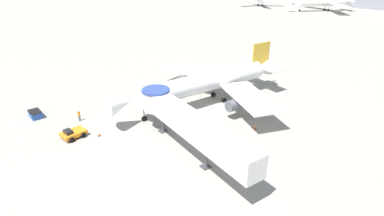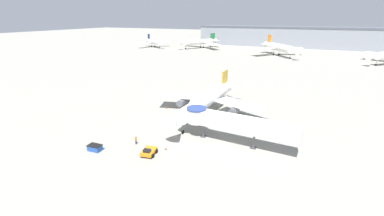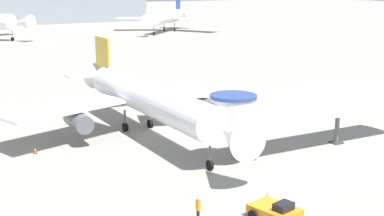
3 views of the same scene
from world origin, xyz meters
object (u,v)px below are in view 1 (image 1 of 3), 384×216
object	(u,v)px
main_airplane	(209,82)
service_container_blue	(35,114)
traffic_cone_starboard_wing	(255,127)
background_jet_green_tail	(324,2)
traffic_cone_near_nose	(99,134)
jet_bridge	(185,120)
pushback_tug_orange	(73,133)
ground_crew_marshaller	(79,115)
traffic_cone_port_wing	(171,83)

from	to	relation	value
main_airplane	service_container_blue	size ratio (longest dim) A/B	12.54
traffic_cone_starboard_wing	background_jet_green_tail	distance (m)	149.87
traffic_cone_near_nose	traffic_cone_starboard_wing	size ratio (longest dim) A/B	0.82
main_airplane	traffic_cone_starboard_wing	bearing A→B (deg)	-1.70
jet_bridge	pushback_tug_orange	size ratio (longest dim) A/B	6.30
ground_crew_marshaller	service_container_blue	bearing A→B (deg)	138.64
ground_crew_marshaller	traffic_cone_starboard_wing	bearing A→B (deg)	-37.85
service_container_blue	traffic_cone_starboard_wing	distance (m)	34.73
pushback_tug_orange	main_airplane	bearing A→B (deg)	73.87
traffic_cone_port_wing	background_jet_green_tail	bearing A→B (deg)	109.49
main_airplane	ground_crew_marshaller	xyz separation A→B (m)	(-6.67, -20.78, -2.84)
pushback_tug_orange	traffic_cone_port_wing	size ratio (longest dim) A/B	5.89
jet_bridge	pushback_tug_orange	xyz separation A→B (m)	(-12.17, -10.79, -3.77)
traffic_cone_starboard_wing	traffic_cone_near_nose	bearing A→B (deg)	-121.63
main_airplane	traffic_cone_starboard_wing	size ratio (longest dim) A/B	44.27
service_container_blue	ground_crew_marshaller	distance (m)	7.61
service_container_blue	traffic_cone_near_nose	bearing A→B (deg)	26.58
main_airplane	traffic_cone_near_nose	world-z (taller)	main_airplane
pushback_tug_orange	background_jet_green_tail	xyz separation A→B (m)	(-56.37, 154.81, 4.04)
traffic_cone_near_nose	traffic_cone_starboard_wing	world-z (taller)	traffic_cone_starboard_wing
traffic_cone_near_nose	traffic_cone_port_wing	world-z (taller)	traffic_cone_near_nose
pushback_tug_orange	service_container_blue	distance (m)	10.44
main_airplane	ground_crew_marshaller	world-z (taller)	main_airplane
service_container_blue	ground_crew_marshaller	bearing A→B (deg)	44.03
traffic_cone_near_nose	traffic_cone_port_wing	bearing A→B (deg)	120.08
jet_bridge	traffic_cone_starboard_wing	distance (m)	12.43
main_airplane	background_jet_green_tail	bearing A→B (deg)	115.99
traffic_cone_starboard_wing	background_jet_green_tail	bearing A→B (deg)	117.91
traffic_cone_port_wing	service_container_blue	bearing A→B (deg)	-90.86
service_container_blue	main_airplane	bearing A→B (deg)	65.02
traffic_cone_starboard_wing	traffic_cone_port_wing	xyz separation A→B (m)	(-23.40, 0.42, -0.08)
pushback_tug_orange	traffic_cone_near_nose	bearing A→B (deg)	48.32
jet_bridge	main_airplane	bearing A→B (deg)	131.99
traffic_cone_near_nose	ground_crew_marshaller	bearing A→B (deg)	-174.21
traffic_cone_near_nose	traffic_cone_starboard_wing	xyz separation A→B (m)	(11.93, 19.37, 0.07)
service_container_blue	background_jet_green_tail	bearing A→B (deg)	106.37
pushback_tug_orange	service_container_blue	xyz separation A→B (m)	(-10.04, -2.88, -0.10)
pushback_tug_orange	ground_crew_marshaller	world-z (taller)	ground_crew_marshaller
main_airplane	service_container_blue	bearing A→B (deg)	-112.94
jet_bridge	traffic_cone_port_wing	bearing A→B (deg)	153.99
main_airplane	pushback_tug_orange	xyz separation A→B (m)	(-2.10, -23.18, -3.20)
service_container_blue	traffic_cone_near_nose	world-z (taller)	service_container_blue
traffic_cone_near_nose	ground_crew_marshaller	distance (m)	6.46
traffic_cone_starboard_wing	traffic_cone_port_wing	bearing A→B (deg)	178.98
jet_bridge	background_jet_green_tail	size ratio (longest dim) A/B	0.60
main_airplane	background_jet_green_tail	size ratio (longest dim) A/B	0.90
service_container_blue	traffic_cone_starboard_wing	world-z (taller)	service_container_blue
main_airplane	jet_bridge	distance (m)	15.98
jet_bridge	traffic_cone_near_nose	xyz separation A→B (m)	(-10.36, -7.74, -4.14)
service_container_blue	traffic_cone_port_wing	xyz separation A→B (m)	(0.39, 25.72, -0.28)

